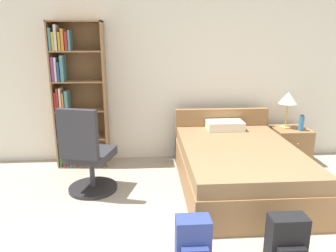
{
  "coord_description": "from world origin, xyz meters",
  "views": [
    {
      "loc": [
        -0.61,
        -1.53,
        1.8
      ],
      "look_at": [
        -0.37,
        1.98,
        0.83
      ],
      "focal_mm": 35.0,
      "sensor_mm": 36.0,
      "label": 1
    }
  ],
  "objects_px": {
    "nightstand": "(289,145)",
    "water_bottle": "(301,123)",
    "backpack_black": "(287,242)",
    "office_chair": "(87,157)",
    "backpack_blue": "(193,241)",
    "bookshelf": "(74,99)",
    "bed": "(237,165)",
    "table_lamp": "(288,99)"
  },
  "relations": [
    {
      "from": "nightstand",
      "to": "water_bottle",
      "type": "height_order",
      "value": "water_bottle"
    },
    {
      "from": "backpack_black",
      "to": "office_chair",
      "type": "bearing_deg",
      "value": 142.56
    },
    {
      "from": "nightstand",
      "to": "backpack_black",
      "type": "height_order",
      "value": "nightstand"
    },
    {
      "from": "backpack_blue",
      "to": "bookshelf",
      "type": "bearing_deg",
      "value": 121.11
    },
    {
      "from": "bed",
      "to": "nightstand",
      "type": "height_order",
      "value": "bed"
    },
    {
      "from": "nightstand",
      "to": "backpack_blue",
      "type": "bearing_deg",
      "value": -129.41
    },
    {
      "from": "bookshelf",
      "to": "bed",
      "type": "height_order",
      "value": "bookshelf"
    },
    {
      "from": "office_chair",
      "to": "nightstand",
      "type": "height_order",
      "value": "office_chair"
    },
    {
      "from": "table_lamp",
      "to": "water_bottle",
      "type": "xyz_separation_m",
      "value": [
        0.15,
        -0.16,
        -0.31
      ]
    },
    {
      "from": "table_lamp",
      "to": "office_chair",
      "type": "bearing_deg",
      "value": -162.57
    },
    {
      "from": "bed",
      "to": "office_chair",
      "type": "xyz_separation_m",
      "value": [
        -1.78,
        -0.05,
        0.18
      ]
    },
    {
      "from": "water_bottle",
      "to": "backpack_blue",
      "type": "distance_m",
      "value": 2.72
    },
    {
      "from": "bookshelf",
      "to": "bed",
      "type": "bearing_deg",
      "value": -23.1
    },
    {
      "from": "nightstand",
      "to": "backpack_black",
      "type": "bearing_deg",
      "value": -114.12
    },
    {
      "from": "water_bottle",
      "to": "backpack_blue",
      "type": "bearing_deg",
      "value": -132.36
    },
    {
      "from": "bookshelf",
      "to": "office_chair",
      "type": "distance_m",
      "value": 1.11
    },
    {
      "from": "bed",
      "to": "table_lamp",
      "type": "xyz_separation_m",
      "value": [
        0.92,
        0.8,
        0.65
      ]
    },
    {
      "from": "backpack_blue",
      "to": "water_bottle",
      "type": "bearing_deg",
      "value": 47.64
    },
    {
      "from": "table_lamp",
      "to": "nightstand",
      "type": "bearing_deg",
      "value": -30.43
    },
    {
      "from": "office_chair",
      "to": "backpack_black",
      "type": "height_order",
      "value": "office_chair"
    },
    {
      "from": "bookshelf",
      "to": "bed",
      "type": "xyz_separation_m",
      "value": [
        2.08,
        -0.89,
        -0.68
      ]
    },
    {
      "from": "bed",
      "to": "table_lamp",
      "type": "distance_m",
      "value": 1.38
    },
    {
      "from": "office_chair",
      "to": "backpack_blue",
      "type": "height_order",
      "value": "office_chair"
    },
    {
      "from": "bed",
      "to": "backpack_blue",
      "type": "bearing_deg",
      "value": -118.55
    },
    {
      "from": "bookshelf",
      "to": "table_lamp",
      "type": "distance_m",
      "value": 3.0
    },
    {
      "from": "bookshelf",
      "to": "nightstand",
      "type": "relative_size",
      "value": 3.88
    },
    {
      "from": "bookshelf",
      "to": "bed",
      "type": "distance_m",
      "value": 2.36
    },
    {
      "from": "bed",
      "to": "office_chair",
      "type": "bearing_deg",
      "value": -178.32
    },
    {
      "from": "backpack_blue",
      "to": "backpack_black",
      "type": "bearing_deg",
      "value": -6.08
    },
    {
      "from": "office_chair",
      "to": "water_bottle",
      "type": "height_order",
      "value": "office_chair"
    },
    {
      "from": "water_bottle",
      "to": "bed",
      "type": "bearing_deg",
      "value": -149.38
    },
    {
      "from": "bed",
      "to": "table_lamp",
      "type": "relative_size",
      "value": 3.8
    },
    {
      "from": "office_chair",
      "to": "water_bottle",
      "type": "xyz_separation_m",
      "value": [
        2.85,
        0.69,
        0.16
      ]
    },
    {
      "from": "table_lamp",
      "to": "backpack_black",
      "type": "height_order",
      "value": "table_lamp"
    },
    {
      "from": "bookshelf",
      "to": "table_lamp",
      "type": "bearing_deg",
      "value": -1.76
    },
    {
      "from": "backpack_black",
      "to": "table_lamp",
      "type": "bearing_deg",
      "value": 67.86
    },
    {
      "from": "bookshelf",
      "to": "office_chair",
      "type": "xyz_separation_m",
      "value": [
        0.3,
        -0.94,
        -0.5
      ]
    },
    {
      "from": "backpack_black",
      "to": "water_bottle",
      "type": "bearing_deg",
      "value": 62.84
    },
    {
      "from": "nightstand",
      "to": "office_chair",
      "type": "bearing_deg",
      "value": -163.79
    },
    {
      "from": "nightstand",
      "to": "backpack_black",
      "type": "xyz_separation_m",
      "value": [
        -0.98,
        -2.18,
        -0.06
      ]
    },
    {
      "from": "nightstand",
      "to": "water_bottle",
      "type": "distance_m",
      "value": 0.39
    },
    {
      "from": "backpack_black",
      "to": "bookshelf",
      "type": "bearing_deg",
      "value": 132.2
    }
  ]
}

